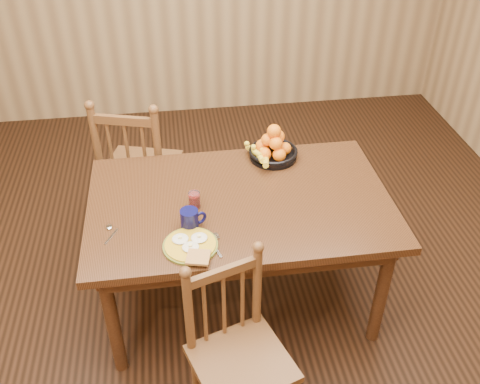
{
  "coord_description": "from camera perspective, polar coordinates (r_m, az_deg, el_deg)",
  "views": [
    {
      "loc": [
        -0.32,
        -2.23,
        2.46
      ],
      "look_at": [
        0.0,
        0.0,
        0.8
      ],
      "focal_mm": 40.0,
      "sensor_mm": 36.0,
      "label": 1
    }
  ],
  "objects": [
    {
      "name": "fork",
      "position": [
        2.56,
        -2.63,
        -5.55
      ],
      "size": [
        0.06,
        0.18,
        0.0
      ],
      "rotation": [
        0.0,
        0.0,
        0.29
      ],
      "color": "silver",
      "rests_on": "dining_table"
    },
    {
      "name": "breakfast_plate",
      "position": [
        2.55,
        -5.27,
        -5.69
      ],
      "size": [
        0.26,
        0.3,
        0.04
      ],
      "color": "#59601E",
      "rests_on": "dining_table"
    },
    {
      "name": "fruit_bowl",
      "position": [
        3.14,
        3.47,
        4.64
      ],
      "size": [
        0.32,
        0.32,
        0.22
      ],
      "color": "black",
      "rests_on": "dining_table"
    },
    {
      "name": "spoon",
      "position": [
        2.71,
        -13.71,
        -3.95
      ],
      "size": [
        0.07,
        0.15,
        0.01
      ],
      "rotation": [
        0.0,
        0.0,
        -0.49
      ],
      "color": "silver",
      "rests_on": "dining_table"
    },
    {
      "name": "dining_table",
      "position": [
        2.88,
        0.0,
        -2.16
      ],
      "size": [
        1.6,
        1.0,
        0.75
      ],
      "color": "black",
      "rests_on": "ground"
    },
    {
      "name": "coffee_mug",
      "position": [
        2.64,
        -5.32,
        -2.84
      ],
      "size": [
        0.13,
        0.09,
        0.1
      ],
      "color": "#090934",
      "rests_on": "dining_table"
    },
    {
      "name": "chair_near",
      "position": [
        2.52,
        -0.23,
        -16.89
      ],
      "size": [
        0.52,
        0.51,
        0.91
      ],
      "rotation": [
        0.0,
        0.0,
        0.33
      ],
      "color": "#533119",
      "rests_on": "ground"
    },
    {
      "name": "chair_far",
      "position": [
        3.58,
        -10.69,
        2.47
      ],
      "size": [
        0.57,
        0.56,
        1.03
      ],
      "rotation": [
        0.0,
        0.0,
        2.86
      ],
      "color": "#533119",
      "rests_on": "ground"
    },
    {
      "name": "juice_glass",
      "position": [
        2.77,
        -4.88,
        -0.9
      ],
      "size": [
        0.06,
        0.06,
        0.09
      ],
      "color": "silver",
      "rests_on": "dining_table"
    },
    {
      "name": "room",
      "position": [
        2.51,
        0.0,
        10.14
      ],
      "size": [
        4.52,
        5.02,
        2.72
      ],
      "color": "black",
      "rests_on": "ground"
    }
  ]
}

